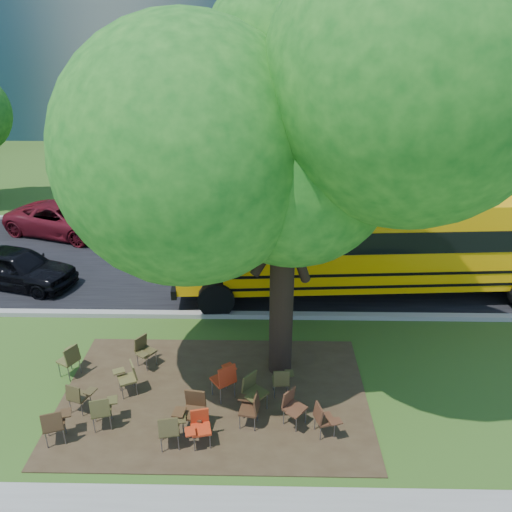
{
  "coord_description": "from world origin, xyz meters",
  "views": [
    {
      "loc": [
        2.13,
        -9.62,
        7.76
      ],
      "look_at": [
        1.86,
        4.46,
        1.32
      ],
      "focal_mm": 35.0,
      "sensor_mm": 36.0,
      "label": 1
    }
  ],
  "objects_px": {
    "chair_3": "(193,408)",
    "school_bus": "(410,236)",
    "chair_7": "(324,418)",
    "chair_5": "(199,425)",
    "bg_car_red": "(64,219)",
    "chair_6": "(251,407)",
    "black_car": "(18,267)",
    "chair_4": "(170,428)",
    "chair_11": "(225,377)",
    "chair_2": "(102,409)",
    "chair_8": "(70,357)",
    "chair_12": "(253,390)",
    "main_tree": "(285,140)",
    "chair_14": "(292,405)",
    "chair_13": "(282,379)",
    "chair_0": "(55,423)",
    "chair_1": "(78,395)",
    "chair_10": "(144,349)"
  },
  "relations": [
    {
      "from": "chair_5",
      "to": "chair_12",
      "type": "relative_size",
      "value": 0.88
    },
    {
      "from": "chair_10",
      "to": "black_car",
      "type": "distance_m",
      "value": 6.63
    },
    {
      "from": "main_tree",
      "to": "chair_5",
      "type": "xyz_separation_m",
      "value": [
        -1.69,
        -2.48,
        -5.2
      ]
    },
    {
      "from": "chair_6",
      "to": "black_car",
      "type": "distance_m",
      "value": 10.02
    },
    {
      "from": "main_tree",
      "to": "chair_8",
      "type": "xyz_separation_m",
      "value": [
        -5.08,
        -0.34,
        -5.15
      ]
    },
    {
      "from": "school_bus",
      "to": "chair_14",
      "type": "xyz_separation_m",
      "value": [
        -3.93,
        -6.18,
        -1.35
      ]
    },
    {
      "from": "chair_3",
      "to": "school_bus",
      "type": "bearing_deg",
      "value": -125.12
    },
    {
      "from": "chair_8",
      "to": "chair_11",
      "type": "bearing_deg",
      "value": -70.94
    },
    {
      "from": "black_car",
      "to": "bg_car_red",
      "type": "xyz_separation_m",
      "value": [
        -0.13,
        4.48,
        0.01
      ]
    },
    {
      "from": "school_bus",
      "to": "chair_1",
      "type": "bearing_deg",
      "value": -149.19
    },
    {
      "from": "chair_3",
      "to": "chair_5",
      "type": "xyz_separation_m",
      "value": [
        0.18,
        -0.4,
        -0.08
      ]
    },
    {
      "from": "school_bus",
      "to": "chair_11",
      "type": "distance_m",
      "value": 7.72
    },
    {
      "from": "chair_8",
      "to": "chair_12",
      "type": "bearing_deg",
      "value": -74.19
    },
    {
      "from": "chair_2",
      "to": "chair_4",
      "type": "bearing_deg",
      "value": -33.94
    },
    {
      "from": "chair_2",
      "to": "chair_13",
      "type": "bearing_deg",
      "value": 0.88
    },
    {
      "from": "chair_4",
      "to": "chair_14",
      "type": "distance_m",
      "value": 2.57
    },
    {
      "from": "main_tree",
      "to": "chair_6",
      "type": "relative_size",
      "value": 11.34
    },
    {
      "from": "school_bus",
      "to": "chair_7",
      "type": "xyz_separation_m",
      "value": [
        -3.3,
        -6.5,
        -1.39
      ]
    },
    {
      "from": "chair_12",
      "to": "main_tree",
      "type": "bearing_deg",
      "value": -162.38
    },
    {
      "from": "chair_8",
      "to": "black_car",
      "type": "bearing_deg",
      "value": 65.98
    },
    {
      "from": "chair_5",
      "to": "bg_car_red",
      "type": "bearing_deg",
      "value": -71.49
    },
    {
      "from": "chair_5",
      "to": "chair_6",
      "type": "bearing_deg",
      "value": -165.35
    },
    {
      "from": "chair_3",
      "to": "chair_4",
      "type": "bearing_deg",
      "value": 62.2
    },
    {
      "from": "chair_3",
      "to": "chair_11",
      "type": "relative_size",
      "value": 0.98
    },
    {
      "from": "chair_6",
      "to": "chair_11",
      "type": "distance_m",
      "value": 1.06
    },
    {
      "from": "chair_0",
      "to": "chair_6",
      "type": "relative_size",
      "value": 1.05
    },
    {
      "from": "chair_11",
      "to": "chair_12",
      "type": "xyz_separation_m",
      "value": [
        0.63,
        -0.39,
        -0.02
      ]
    },
    {
      "from": "school_bus",
      "to": "chair_2",
      "type": "height_order",
      "value": "school_bus"
    },
    {
      "from": "chair_5",
      "to": "main_tree",
      "type": "bearing_deg",
      "value": -137.3
    },
    {
      "from": "chair_12",
      "to": "black_car",
      "type": "xyz_separation_m",
      "value": [
        -7.83,
        5.81,
        0.09
      ]
    },
    {
      "from": "chair_6",
      "to": "chair_14",
      "type": "bearing_deg",
      "value": -76.99
    },
    {
      "from": "chair_7",
      "to": "bg_car_red",
      "type": "height_order",
      "value": "bg_car_red"
    },
    {
      "from": "chair_7",
      "to": "chair_12",
      "type": "height_order",
      "value": "chair_12"
    },
    {
      "from": "chair_5",
      "to": "chair_6",
      "type": "distance_m",
      "value": 1.16
    },
    {
      "from": "chair_1",
      "to": "chair_10",
      "type": "height_order",
      "value": "chair_10"
    },
    {
      "from": "chair_1",
      "to": "chair_12",
      "type": "relative_size",
      "value": 0.86
    },
    {
      "from": "chair_4",
      "to": "black_car",
      "type": "height_order",
      "value": "black_car"
    },
    {
      "from": "bg_car_red",
      "to": "chair_14",
      "type": "bearing_deg",
      "value": -122.22
    },
    {
      "from": "main_tree",
      "to": "chair_4",
      "type": "bearing_deg",
      "value": -130.95
    },
    {
      "from": "chair_4",
      "to": "chair_6",
      "type": "height_order",
      "value": "chair_4"
    },
    {
      "from": "main_tree",
      "to": "chair_4",
      "type": "distance_m",
      "value": 6.21
    },
    {
      "from": "chair_2",
      "to": "chair_8",
      "type": "relative_size",
      "value": 0.97
    },
    {
      "from": "bg_car_red",
      "to": "chair_2",
      "type": "bearing_deg",
      "value": -137.78
    },
    {
      "from": "chair_3",
      "to": "black_car",
      "type": "height_order",
      "value": "black_car"
    },
    {
      "from": "main_tree",
      "to": "chair_11",
      "type": "height_order",
      "value": "main_tree"
    },
    {
      "from": "bg_car_red",
      "to": "chair_5",
      "type": "bearing_deg",
      "value": -130.19
    },
    {
      "from": "chair_0",
      "to": "chair_2",
      "type": "distance_m",
      "value": 0.93
    },
    {
      "from": "main_tree",
      "to": "school_bus",
      "type": "xyz_separation_m",
      "value": [
        4.13,
        4.28,
        -3.81
      ]
    },
    {
      "from": "black_car",
      "to": "bg_car_red",
      "type": "height_order",
      "value": "bg_car_red"
    },
    {
      "from": "chair_8",
      "to": "chair_12",
      "type": "xyz_separation_m",
      "value": [
        4.44,
        -1.13,
        0.02
      ]
    }
  ]
}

